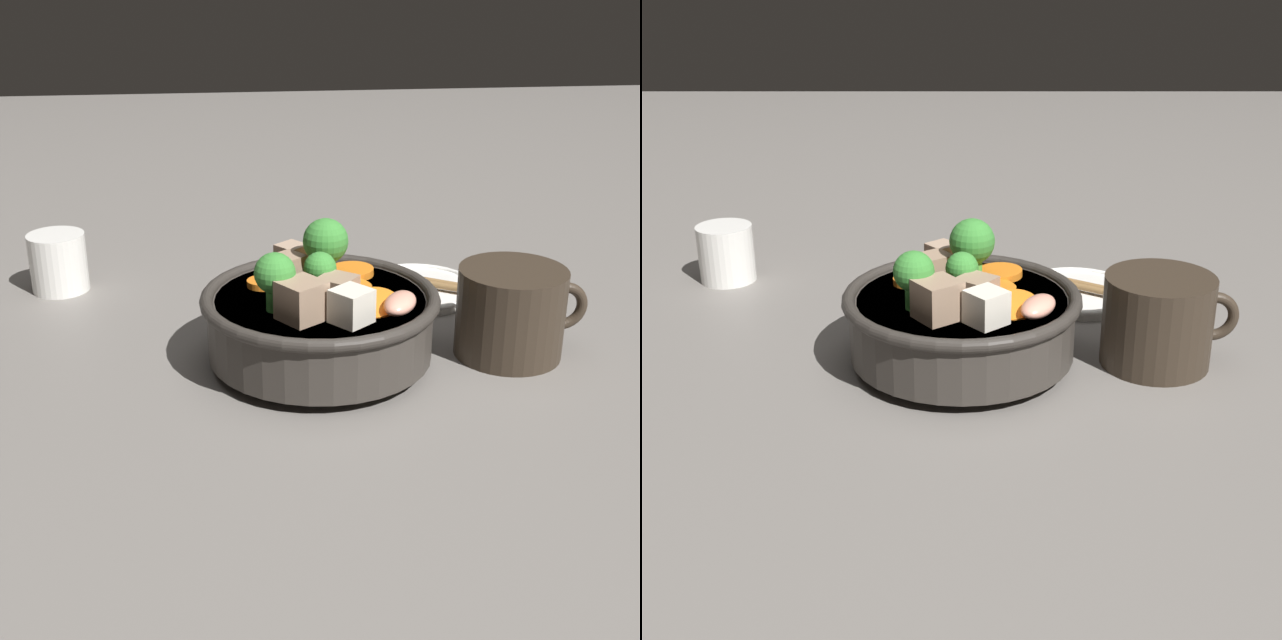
% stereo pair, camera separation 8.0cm
% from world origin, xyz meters
% --- Properties ---
extents(ground_plane, '(3.00, 3.00, 0.00)m').
position_xyz_m(ground_plane, '(0.00, 0.00, 0.00)').
color(ground_plane, slate).
extents(stirfry_bowl, '(0.21, 0.21, 0.13)m').
position_xyz_m(stirfry_bowl, '(0.00, 0.00, 0.05)').
color(stirfry_bowl, '#38332D').
rests_on(stirfry_bowl, ground_plane).
extents(side_saucer, '(0.13, 0.13, 0.01)m').
position_xyz_m(side_saucer, '(0.12, 0.15, 0.01)').
color(side_saucer, white).
rests_on(side_saucer, ground_plane).
extents(tea_cup, '(0.06, 0.06, 0.06)m').
position_xyz_m(tea_cup, '(-0.27, 0.21, 0.03)').
color(tea_cup, white).
rests_on(tea_cup, ground_plane).
extents(dark_mug, '(0.12, 0.10, 0.08)m').
position_xyz_m(dark_mug, '(0.18, 0.00, 0.04)').
color(dark_mug, '#33281E').
rests_on(dark_mug, ground_plane).
extents(chopsticks_pair, '(0.18, 0.12, 0.01)m').
position_xyz_m(chopsticks_pair, '(0.12, 0.15, 0.02)').
color(chopsticks_pair, olive).
rests_on(chopsticks_pair, side_saucer).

